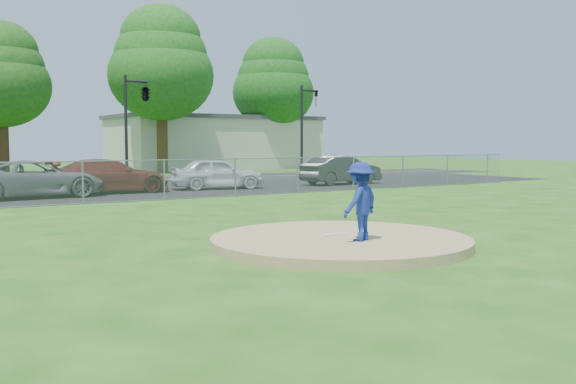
% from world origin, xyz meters
% --- Properties ---
extents(ground, '(120.00, 120.00, 0.00)m').
position_xyz_m(ground, '(0.00, 10.00, 0.00)').
color(ground, '#1E4C10').
rests_on(ground, ground).
extents(pitchers_mound, '(5.40, 5.40, 0.20)m').
position_xyz_m(pitchers_mound, '(0.00, 0.00, 0.10)').
color(pitchers_mound, '#A08658').
rests_on(pitchers_mound, ground).
extents(pitching_rubber, '(0.60, 0.15, 0.04)m').
position_xyz_m(pitching_rubber, '(0.00, 0.20, 0.22)').
color(pitching_rubber, white).
rests_on(pitching_rubber, pitchers_mound).
extents(chain_link_fence, '(40.00, 0.06, 1.50)m').
position_xyz_m(chain_link_fence, '(0.00, 12.00, 0.75)').
color(chain_link_fence, gray).
rests_on(chain_link_fence, ground).
extents(parking_lot, '(50.00, 8.00, 0.01)m').
position_xyz_m(parking_lot, '(0.00, 16.50, 0.01)').
color(parking_lot, black).
rests_on(parking_lot, ground).
extents(street, '(60.00, 7.00, 0.01)m').
position_xyz_m(street, '(0.00, 24.00, 0.00)').
color(street, black).
rests_on(street, ground).
extents(commercial_building, '(16.40, 9.40, 4.30)m').
position_xyz_m(commercial_building, '(16.00, 38.00, 2.16)').
color(commercial_building, '#BCB8A1').
rests_on(commercial_building, ground).
extents(tree_center, '(6.16, 6.16, 9.84)m').
position_xyz_m(tree_center, '(-1.00, 34.00, 6.47)').
color(tree_center, '#392215').
rests_on(tree_center, ground).
extents(tree_right, '(7.28, 7.28, 11.63)m').
position_xyz_m(tree_right, '(9.00, 32.00, 7.65)').
color(tree_right, '#3D2B16').
rests_on(tree_right, ground).
extents(tree_far_right, '(6.72, 6.72, 10.74)m').
position_xyz_m(tree_far_right, '(20.00, 35.00, 7.06)').
color(tree_far_right, '#352213').
rests_on(tree_far_right, ground).
extents(traffic_signal_center, '(1.42, 2.48, 5.60)m').
position_xyz_m(traffic_signal_center, '(3.97, 22.00, 4.61)').
color(traffic_signal_center, black).
rests_on(traffic_signal_center, ground).
extents(traffic_signal_right, '(1.28, 0.20, 5.60)m').
position_xyz_m(traffic_signal_right, '(14.24, 22.00, 3.36)').
color(traffic_signal_right, black).
rests_on(traffic_signal_right, ground).
extents(pitcher, '(1.15, 0.88, 1.57)m').
position_xyz_m(pitcher, '(-0.00, -0.64, 0.98)').
color(pitcher, navy).
rests_on(pitcher, pitchers_mound).
extents(parked_car_gray, '(5.32, 2.70, 1.44)m').
position_xyz_m(parked_car_gray, '(-2.86, 15.62, 0.73)').
color(parked_car_gray, slate).
rests_on(parked_car_gray, parking_lot).
extents(parked_car_darkred, '(5.02, 2.19, 1.44)m').
position_xyz_m(parked_car_darkred, '(0.28, 16.22, 0.73)').
color(parked_car_darkred, maroon).
rests_on(parked_car_darkred, parking_lot).
extents(parked_car_pearl, '(4.47, 2.56, 1.43)m').
position_xyz_m(parked_car_pearl, '(5.18, 15.94, 0.73)').
color(parked_car_pearl, silver).
rests_on(parked_car_pearl, parking_lot).
extents(parked_car_charcoal, '(4.49, 1.84, 1.45)m').
position_xyz_m(parked_car_charcoal, '(11.96, 15.42, 0.73)').
color(parked_car_charcoal, '#272629').
rests_on(parked_car_charcoal, parking_lot).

